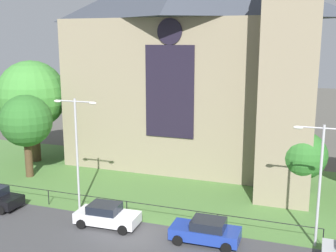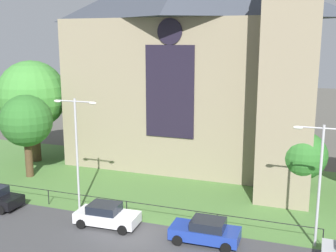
{
  "view_description": "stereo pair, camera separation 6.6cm",
  "coord_description": "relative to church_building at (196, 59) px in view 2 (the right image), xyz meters",
  "views": [
    {
      "loc": [
        10.0,
        -22.28,
        12.17
      ],
      "look_at": [
        -0.74,
        8.0,
        5.47
      ],
      "focal_mm": 44.59,
      "sensor_mm": 36.0,
      "label": 1
    },
    {
      "loc": [
        10.06,
        -22.26,
        12.17
      ],
      "look_at": [
        -0.74,
        8.0,
        5.47
      ],
      "focal_mm": 44.59,
      "sensor_mm": 36.0,
      "label": 2
    }
  ],
  "objects": [
    {
      "name": "parked_car_blue",
      "position": [
        5.4,
        -16.34,
        -9.53
      ],
      "size": [
        4.23,
        2.08,
        1.51
      ],
      "rotation": [
        0.0,
        0.0,
        3.16
      ],
      "color": "#1E3899",
      "rests_on": "ground"
    },
    {
      "name": "church_building",
      "position": [
        0.0,
        0.0,
        0.0
      ],
      "size": [
        23.2,
        16.2,
        26.0
      ],
      "color": "gray",
      "rests_on": "ground"
    },
    {
      "name": "tree_left_far",
      "position": [
        -15.36,
        -5.09,
        -3.57
      ],
      "size": [
        6.79,
        6.79,
        10.16
      ],
      "color": "#4C3823",
      "rests_on": "ground"
    },
    {
      "name": "grass_verge",
      "position": [
        1.07,
        -8.96,
        -10.27
      ],
      "size": [
        120.0,
        20.0,
        0.01
      ],
      "primitive_type": "cube",
      "color": "#517F3D",
      "rests_on": "ground"
    },
    {
      "name": "iron_railing",
      "position": [
        -0.77,
        -14.46,
        -9.32
      ],
      "size": [
        25.87,
        0.07,
        1.13
      ],
      "color": "black",
      "rests_on": "ground"
    },
    {
      "name": "parked_car_white",
      "position": [
        -1.37,
        -16.28,
        -9.53
      ],
      "size": [
        4.26,
        2.15,
        1.51
      ],
      "rotation": [
        0.0,
        0.0,
        0.04
      ],
      "color": "silver",
      "rests_on": "ground"
    },
    {
      "name": "ground",
      "position": [
        1.07,
        -6.96,
        -10.27
      ],
      "size": [
        160.0,
        160.0,
        0.0
      ],
      "primitive_type": "plane",
      "color": "#56544C"
    },
    {
      "name": "streetlamp_far",
      "position": [
        11.7,
        -14.56,
        -5.48
      ],
      "size": [
        3.37,
        0.26,
        7.43
      ],
      "color": "#B2B2B7",
      "rests_on": "ground"
    },
    {
      "name": "road_asphalt",
      "position": [
        1.07,
        -18.96,
        -10.27
      ],
      "size": [
        120.0,
        8.0,
        0.01
      ],
      "primitive_type": "cube",
      "color": "#424244",
      "rests_on": "ground"
    },
    {
      "name": "tree_right_near",
      "position": [
        10.57,
        -8.11,
        -6.48
      ],
      "size": [
        3.5,
        3.5,
        5.58
      ],
      "color": "brown",
      "rests_on": "ground"
    },
    {
      "name": "streetlamp_near",
      "position": [
        -4.51,
        -14.56,
        -5.07
      ],
      "size": [
        3.37,
        0.26,
        8.17
      ],
      "color": "#B2B2B7",
      "rests_on": "ground"
    },
    {
      "name": "tree_left_near",
      "position": [
        -12.77,
        -9.47,
        -5.19
      ],
      "size": [
        4.59,
        4.59,
        7.43
      ],
      "color": "#4C3823",
      "rests_on": "ground"
    }
  ]
}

